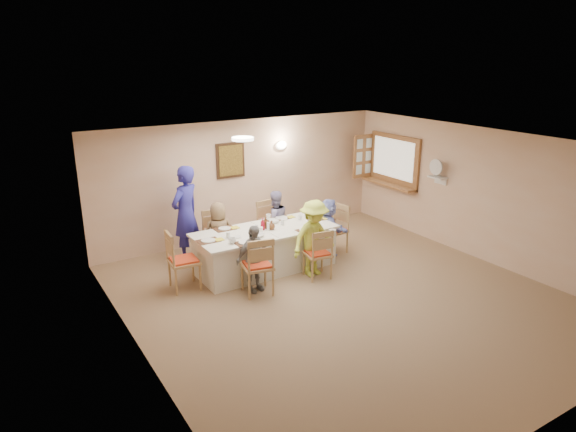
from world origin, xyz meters
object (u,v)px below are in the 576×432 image
desk_fan (437,170)px  chair_front_left (257,265)px  chair_back_right (272,226)px  diner_front_left (254,259)px  diner_back_left (219,233)px  serving_hatch (394,161)px  chair_right_end (334,229)px  diner_right_end (329,227)px  chair_front_right (318,253)px  diner_back_right (275,221)px  condiment_ketchup (263,224)px  diner_front_right (314,238)px  dining_table (265,249)px  caregiver (186,214)px  chair_back_left (217,237)px  chair_left_end (184,260)px

desk_fan → chair_front_left: 4.33m
chair_back_right → diner_front_left: (-1.20, -1.48, 0.08)m
chair_back_right → diner_back_left: 1.21m
serving_hatch → chair_right_end: bearing=-162.1°
chair_right_end → diner_right_end: size_ratio=0.86×
diner_right_end → chair_front_right: bearing=143.5°
diner_back_right → condiment_ketchup: diner_back_right is taller
chair_right_end → condiment_ketchup: (-1.58, 0.02, 0.39)m
chair_front_right → diner_front_right: size_ratio=0.66×
dining_table → chair_back_right: (0.60, 0.80, 0.11)m
diner_back_right → caregiver: caregiver is taller
chair_front_right → diner_right_end: bearing=-126.7°
diner_back_left → caregiver: 0.73m
diner_back_left → diner_back_right: bearing=-169.5°
chair_back_left → caregiver: 0.72m
caregiver → chair_back_right: bearing=138.1°
chair_left_end → condiment_ketchup: size_ratio=4.71×
chair_back_right → chair_front_right: bearing=-95.3°
chair_back_right → diner_back_left: size_ratio=0.83×
diner_front_left → chair_right_end: bearing=9.1°
chair_right_end → diner_right_end: (-0.13, 0.00, 0.08)m
diner_right_end → chair_front_left: bearing=120.8°
chair_front_left → diner_back_left: size_ratio=0.85×
serving_hatch → desk_fan: serving_hatch is taller
chair_left_end → diner_back_left: diner_back_left is taller
diner_front_right → condiment_ketchup: 0.96m
diner_right_end → condiment_ketchup: diner_right_end is taller
diner_back_right → diner_front_right: diner_front_right is taller
chair_front_right → diner_front_left: (-1.20, 0.12, 0.11)m
diner_back_left → chair_left_end: bearing=46.1°
chair_back_right → diner_back_left: (-1.20, -0.12, 0.10)m
chair_left_end → caregiver: caregiver is taller
diner_back_left → diner_front_left: size_ratio=1.04×
diner_front_left → chair_left_end: bearing=135.9°
diner_front_left → diner_front_right: diner_front_right is taller
chair_left_end → chair_right_end: size_ratio=1.07×
chair_back_left → caregiver: caregiver is taller
chair_front_right → chair_back_right: bearing=-81.0°
dining_table → diner_right_end: size_ratio=2.29×
diner_back_left → diner_front_left: diner_back_left is taller
chair_back_right → diner_back_right: diner_back_right is taller
diner_back_left → serving_hatch: bearing=-169.2°
chair_left_end → diner_back_right: (2.15, 0.68, 0.11)m
dining_table → condiment_ketchup: 0.49m
condiment_ketchup → chair_back_right: bearing=50.8°
chair_right_end → diner_front_right: (-0.95, -0.68, 0.21)m
chair_left_end → diner_back_left: (0.95, 0.68, 0.08)m
chair_back_left → chair_front_right: bearing=-45.6°
serving_hatch → chair_front_right: (-3.11, -1.50, -1.04)m
serving_hatch → chair_front_right: 3.61m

